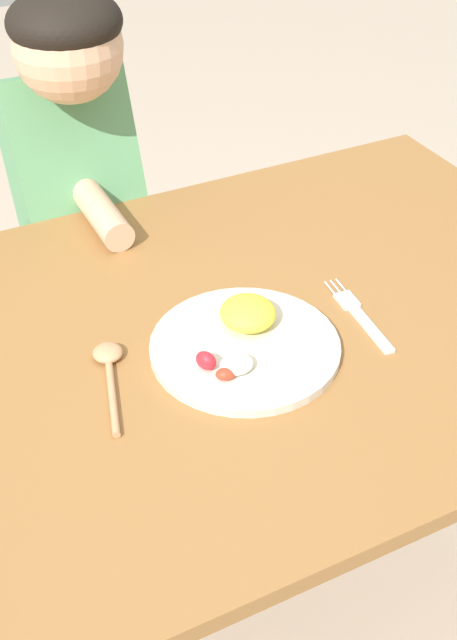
{
  "coord_description": "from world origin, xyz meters",
  "views": [
    {
      "loc": [
        -0.37,
        -0.86,
        1.47
      ],
      "look_at": [
        0.06,
        -0.01,
        0.72
      ],
      "focal_mm": 45.86,
      "sensor_mm": 36.0,
      "label": 1
    }
  ],
  "objects_px": {
    "plate": "(245,341)",
    "spoon": "(109,366)",
    "person": "(81,234)",
    "fork": "(360,316)"
  },
  "relations": [
    {
      "from": "plate",
      "to": "spoon",
      "type": "relative_size",
      "value": 1.5
    },
    {
      "from": "plate",
      "to": "person",
      "type": "height_order",
      "value": "person"
    },
    {
      "from": "fork",
      "to": "spoon",
      "type": "relative_size",
      "value": 1.05
    },
    {
      "from": "plate",
      "to": "fork",
      "type": "distance_m",
      "value": 0.19
    },
    {
      "from": "plate",
      "to": "person",
      "type": "relative_size",
      "value": 0.26
    },
    {
      "from": "spoon",
      "to": "fork",
      "type": "bearing_deg",
      "value": -82.34
    },
    {
      "from": "plate",
      "to": "spoon",
      "type": "distance_m",
      "value": 0.2
    },
    {
      "from": "fork",
      "to": "plate",
      "type": "bearing_deg",
      "value": 91.19
    },
    {
      "from": "person",
      "to": "spoon",
      "type": "bearing_deg",
      "value": 77.05
    },
    {
      "from": "fork",
      "to": "spoon",
      "type": "height_order",
      "value": "spoon"
    }
  ]
}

